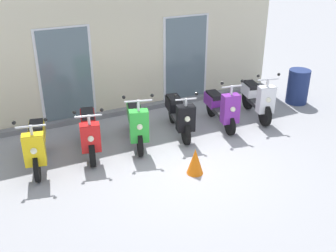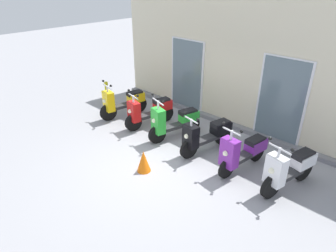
% 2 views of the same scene
% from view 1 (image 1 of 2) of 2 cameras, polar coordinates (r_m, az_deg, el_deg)
% --- Properties ---
extents(ground_plane, '(40.00, 40.00, 0.00)m').
position_cam_1_polar(ground_plane, '(8.22, 2.15, -5.00)').
color(ground_plane, '#939399').
extents(storefront_facade, '(8.29, 0.50, 3.60)m').
position_cam_1_polar(storefront_facade, '(10.15, -5.87, 11.53)').
color(storefront_facade, beige).
rests_on(storefront_facade, ground_plane).
extents(scooter_yellow, '(0.69, 1.59, 1.23)m').
position_cam_1_polar(scooter_yellow, '(8.22, -17.94, -2.40)').
color(scooter_yellow, black).
rests_on(scooter_yellow, ground_plane).
extents(scooter_red, '(0.70, 1.60, 1.18)m').
position_cam_1_polar(scooter_red, '(8.49, -10.94, -0.83)').
color(scooter_red, black).
rests_on(scooter_red, ground_plane).
extents(scooter_green, '(0.78, 1.58, 1.32)m').
position_cam_1_polar(scooter_green, '(8.70, -4.41, 0.49)').
color(scooter_green, black).
rests_on(scooter_green, ground_plane).
extents(scooter_black, '(0.67, 1.63, 1.16)m').
position_cam_1_polar(scooter_black, '(9.16, 1.57, 1.72)').
color(scooter_black, black).
rests_on(scooter_black, ground_plane).
extents(scooter_purple, '(0.60, 1.54, 1.28)m').
position_cam_1_polar(scooter_purple, '(9.60, 7.50, 2.69)').
color(scooter_purple, black).
rests_on(scooter_purple, ground_plane).
extents(scooter_white, '(0.70, 1.57, 1.27)m').
position_cam_1_polar(scooter_white, '(10.21, 12.40, 3.81)').
color(scooter_white, black).
rests_on(scooter_white, ground_plane).
extents(traffic_cone, '(0.32, 0.32, 0.52)m').
position_cam_1_polar(traffic_cone, '(7.73, 3.81, -4.95)').
color(traffic_cone, orange).
rests_on(traffic_cone, ground_plane).
extents(trash_bin, '(0.56, 0.56, 0.91)m').
position_cam_1_polar(trash_bin, '(11.42, 17.74, 5.29)').
color(trash_bin, navy).
rests_on(trash_bin, ground_plane).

